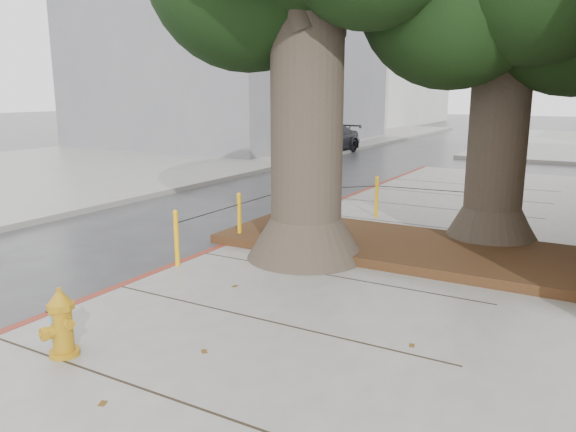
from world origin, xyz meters
TOP-DOWN VIEW (x-y plane):
  - ground at (0.00, 0.00)m, footprint 140.00×140.00m
  - sidewalk_opposite at (-14.00, 10.00)m, footprint 14.00×60.00m
  - curb_red at (-2.00, 2.50)m, footprint 0.14×26.00m
  - planter_bed at (0.90, 3.90)m, footprint 6.40×2.60m
  - building_far_grey at (-15.00, 22.00)m, footprint 12.00×16.00m
  - building_far_white at (-17.00, 45.00)m, footprint 12.00×18.00m
  - bollard_ring at (-0.87, 4.38)m, footprint 3.79×5.39m
  - fire_hydrant at (-0.84, -1.90)m, footprint 0.41×0.40m
  - car_dark at (-7.87, 18.98)m, footprint 2.07×4.68m

SIDE VIEW (x-z plane):
  - ground at x=0.00m, z-range 0.00..0.00m
  - sidewalk_opposite at x=-14.00m, z-range 0.00..0.15m
  - curb_red at x=-2.00m, z-range -0.01..0.15m
  - planter_bed at x=0.90m, z-range 0.15..0.31m
  - fire_hydrant at x=-0.84m, z-range 0.14..0.92m
  - bollard_ring at x=-0.87m, z-range 0.19..1.14m
  - car_dark at x=-7.87m, z-range 0.00..1.33m
  - building_far_grey at x=-15.00m, z-range 0.00..12.00m
  - building_far_white at x=-17.00m, z-range 0.00..15.00m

